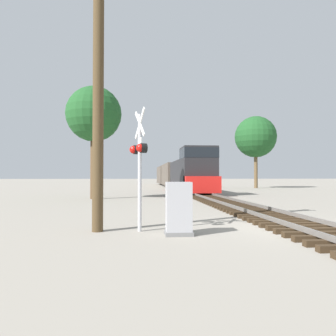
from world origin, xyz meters
The scene contains 8 objects.
ground_plane centered at (0.00, 0.00, 0.00)m, with size 400.00×400.00×0.00m, color gray.
rail_track_bed centered at (0.00, 0.00, 0.14)m, with size 2.60×160.00×0.31m.
freight_train centered at (0.00, 38.55, 1.91)m, with size 3.05×45.93×4.37m.
crossing_signal_near centered at (-5.36, -0.08, 2.35)m, with size 0.57×1.01×3.87m.
relay_cabinet centered at (-4.19, -0.85, 0.77)m, with size 0.81×0.65×1.57m.
utility_pole centered at (-6.65, 0.00, 4.80)m, with size 1.80×0.35×9.42m.
tree_far_right centered at (-8.82, 14.88, 6.44)m, with size 4.22×4.22×8.61m.
tree_mid_background centered at (11.60, 35.84, 7.44)m, with size 6.01×6.01×10.48m.
Camera 1 is at (-5.36, -10.46, 1.74)m, focal length 35.00 mm.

